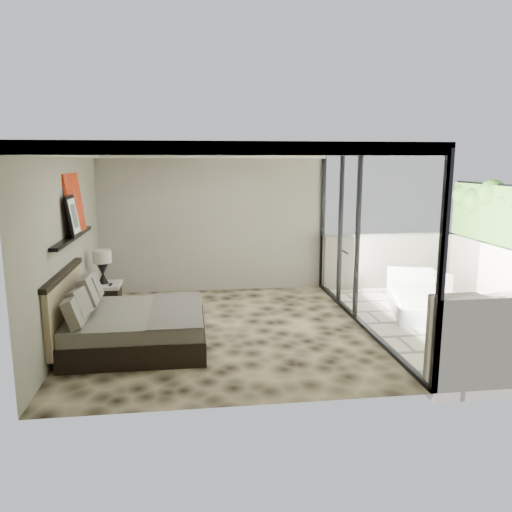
{
  "coord_description": "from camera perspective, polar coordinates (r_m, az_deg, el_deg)",
  "views": [
    {
      "loc": [
        -0.45,
        -7.46,
        2.6
      ],
      "look_at": [
        0.59,
        0.4,
        1.09
      ],
      "focal_mm": 35.0,
      "sensor_mm": 36.0,
      "label": 1
    }
  ],
  "objects": [
    {
      "name": "terrace_slab",
      "position": [
        8.97,
        20.99,
        -7.23
      ],
      "size": [
        3.0,
        5.0,
        0.12
      ],
      "primitive_type": "cube",
      "color": "beige",
      "rests_on": "ground"
    },
    {
      "name": "framed_print",
      "position": [
        7.7,
        -20.2,
        4.32
      ],
      "size": [
        0.11,
        0.5,
        0.6
      ],
      "primitive_type": "cube",
      "rotation": [
        0.0,
        -0.14,
        0.0
      ],
      "color": "black",
      "rests_on": "picture_ledge"
    },
    {
      "name": "lounger",
      "position": [
        9.21,
        17.83,
        -4.87
      ],
      "size": [
        1.21,
        1.8,
        0.64
      ],
      "rotation": [
        0.0,
        0.0,
        -0.26
      ],
      "color": "silver",
      "rests_on": "terrace_slab"
    },
    {
      "name": "glass_wall",
      "position": [
        8.03,
        12.23,
        1.92
      ],
      "size": [
        0.08,
        5.0,
        2.8
      ],
      "primitive_type": "cube",
      "color": "white",
      "rests_on": "floor"
    },
    {
      "name": "abstract_canvas",
      "position": [
        8.09,
        -20.04,
        5.68
      ],
      "size": [
        0.13,
        0.9,
        0.9
      ],
      "primitive_type": "cube",
      "rotation": [
        0.0,
        -0.1,
        0.0
      ],
      "color": "red",
      "rests_on": "picture_ledge"
    },
    {
      "name": "ottoman",
      "position": [
        10.21,
        19.66,
        -3.23
      ],
      "size": [
        0.61,
        0.61,
        0.48
      ],
      "primitive_type": "cube",
      "rotation": [
        0.0,
        0.0,
        0.33
      ],
      "color": "silver",
      "rests_on": "terrace_slab"
    },
    {
      "name": "back_wall",
      "position": [
        10.04,
        -4.91,
        3.86
      ],
      "size": [
        4.5,
        0.02,
        2.8
      ],
      "primitive_type": "cube",
      "color": "gray",
      "rests_on": "floor"
    },
    {
      "name": "floor",
      "position": [
        7.92,
        -3.88,
        -8.44
      ],
      "size": [
        5.0,
        5.0,
        0.0
      ],
      "primitive_type": "plane",
      "color": "black",
      "rests_on": "ground"
    },
    {
      "name": "table_lamp",
      "position": [
        8.97,
        -17.17,
        -0.69
      ],
      "size": [
        0.32,
        0.32,
        0.59
      ],
      "color": "black",
      "rests_on": "nightstand"
    },
    {
      "name": "ceiling",
      "position": [
        7.48,
        -4.15,
        12.18
      ],
      "size": [
        4.5,
        5.0,
        0.02
      ],
      "primitive_type": "cube",
      "color": "silver",
      "rests_on": "back_wall"
    },
    {
      "name": "left_wall",
      "position": [
        7.77,
        -20.74,
        1.17
      ],
      "size": [
        0.02,
        5.0,
        2.8
      ],
      "primitive_type": "cube",
      "color": "gray",
      "rests_on": "floor"
    },
    {
      "name": "nightstand",
      "position": [
        9.09,
        -16.93,
        -4.47
      ],
      "size": [
        0.6,
        0.6,
        0.57
      ],
      "primitive_type": "cube",
      "rotation": [
        0.0,
        0.0,
        0.04
      ],
      "color": "black",
      "rests_on": "floor"
    },
    {
      "name": "picture_ledge",
      "position": [
        7.84,
        -20.2,
        2.02
      ],
      "size": [
        0.12,
        2.2,
        0.05
      ],
      "primitive_type": "cube",
      "color": "black",
      "rests_on": "left_wall"
    },
    {
      "name": "bed",
      "position": [
        7.35,
        -14.22,
        -7.65
      ],
      "size": [
        1.95,
        1.89,
        1.07
      ],
      "color": "black",
      "rests_on": "floor"
    }
  ]
}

